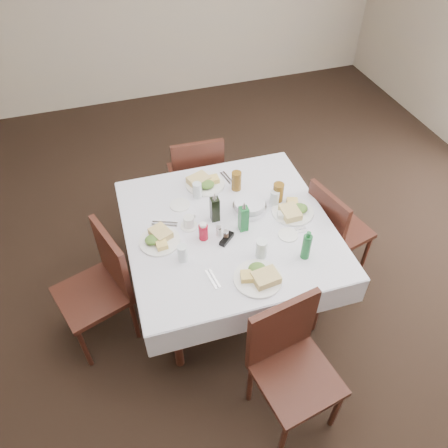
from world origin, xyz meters
name	(u,v)px	position (x,y,z in m)	size (l,w,h in m)	color
ground_plane	(245,295)	(0.00, 0.00, 0.00)	(7.00, 7.00, 0.00)	black
room_shell	(256,108)	(0.00, 0.00, 1.71)	(6.04, 7.04, 2.80)	#B7AA9A
dining_table	(228,233)	(-0.12, 0.09, 0.69)	(1.47, 1.47, 0.76)	black
chair_north	(196,174)	(-0.11, 1.01, 0.53)	(0.46, 0.46, 0.93)	black
chair_south	(289,359)	(-0.06, -0.88, 0.55)	(0.52, 0.52, 0.96)	black
chair_east	(333,227)	(0.74, 0.06, 0.51)	(0.51, 0.51, 0.89)	black
chair_west	(102,282)	(-1.05, 0.05, 0.54)	(0.56, 0.56, 0.94)	black
meal_north	(204,182)	(-0.16, 0.57, 0.79)	(0.31, 0.31, 0.07)	white
meal_south	(259,276)	(-0.09, -0.42, 0.79)	(0.31, 0.31, 0.07)	white
meal_east	(293,210)	(0.36, 0.07, 0.79)	(0.30, 0.30, 0.07)	white
meal_west	(159,239)	(-0.62, 0.09, 0.79)	(0.28, 0.28, 0.06)	white
side_plate_a	(180,205)	(-0.40, 0.40, 0.77)	(0.15, 0.15, 0.01)	white
side_plate_b	(288,235)	(0.24, -0.13, 0.77)	(0.14, 0.14, 0.01)	white
water_n	(197,190)	(-0.25, 0.45, 0.82)	(0.07, 0.07, 0.13)	silver
water_s	(262,249)	(-0.01, -0.25, 0.83)	(0.08, 0.08, 0.14)	silver
water_e	(274,198)	(0.27, 0.19, 0.82)	(0.07, 0.07, 0.12)	silver
water_w	(182,253)	(-0.50, -0.12, 0.82)	(0.07, 0.07, 0.12)	silver
iced_tea_a	(236,181)	(0.06, 0.45, 0.84)	(0.07, 0.07, 0.16)	brown
iced_tea_b	(278,193)	(0.30, 0.22, 0.84)	(0.08, 0.08, 0.17)	brown
bread_basket	(250,206)	(0.07, 0.19, 0.80)	(0.25, 0.25, 0.08)	silver
oil_cruet_dark	(215,208)	(-0.19, 0.18, 0.87)	(0.06, 0.06, 0.25)	black
oil_cruet_green	(244,218)	(-0.04, 0.03, 0.87)	(0.06, 0.06, 0.25)	#17652C
ketchup_bottle	(203,231)	(-0.32, 0.02, 0.83)	(0.06, 0.06, 0.14)	#A60B21
salt_shaker	(219,231)	(-0.22, 0.02, 0.80)	(0.04, 0.04, 0.08)	white
pepper_shaker	(226,235)	(-0.18, -0.03, 0.80)	(0.04, 0.04, 0.08)	#443124
coffee_mug	(189,222)	(-0.39, 0.17, 0.80)	(0.12, 0.12, 0.09)	white
sunglasses	(227,239)	(-0.18, -0.04, 0.78)	(0.13, 0.12, 0.03)	black
green_bottle	(306,246)	(0.26, -0.34, 0.86)	(0.06, 0.06, 0.23)	#17652C
sugar_caddy	(284,215)	(0.28, 0.04, 0.79)	(0.11, 0.09, 0.05)	white
cutlery_n	(227,178)	(0.03, 0.60, 0.77)	(0.07, 0.17, 0.01)	silver
cutlery_s	(213,279)	(-0.37, -0.34, 0.77)	(0.06, 0.17, 0.01)	silver
cutlery_e	(294,232)	(0.29, -0.11, 0.77)	(0.18, 0.05, 0.01)	silver
cutlery_w	(165,224)	(-0.55, 0.24, 0.77)	(0.19, 0.11, 0.01)	silver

